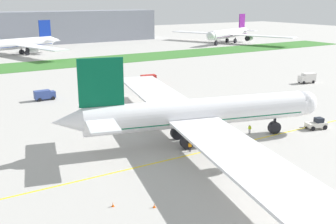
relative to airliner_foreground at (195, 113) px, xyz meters
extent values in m
plane|color=#ADAAA5|center=(5.83, -4.42, -5.40)|extent=(600.00, 600.00, 0.00)
cube|color=yellow|center=(5.83, -4.66, -5.40)|extent=(280.00, 0.36, 0.01)
cube|color=#38722D|center=(5.83, 103.84, -5.35)|extent=(320.00, 24.00, 0.10)
cylinder|color=white|center=(0.71, -0.18, 0.15)|extent=(40.84, 14.62, 4.93)
cube|color=#055938|center=(0.71, -0.18, -0.72)|extent=(39.16, 13.85, 0.59)
sphere|color=white|center=(21.85, -5.42, 0.15)|extent=(4.68, 4.68, 4.68)
cone|color=white|center=(-21.27, 5.28, 0.52)|extent=(6.27, 5.37, 4.19)
cube|color=#055938|center=(-15.95, 3.96, 6.56)|extent=(7.26, 2.25, 7.89)
cube|color=white|center=(-15.55, 8.94, 0.89)|extent=(6.26, 8.74, 0.35)
cube|color=white|center=(-17.93, -0.63, 0.89)|extent=(6.26, 8.74, 0.35)
cube|color=white|center=(3.75, 20.55, -0.47)|extent=(17.58, 37.86, 0.39)
cube|color=white|center=(-6.29, -19.92, -0.47)|extent=(17.58, 37.86, 0.39)
cylinder|color=#B7BABF|center=(2.95, 12.23, -1.96)|extent=(5.20, 3.76, 2.71)
cylinder|color=black|center=(5.22, 11.66, -1.96)|extent=(1.08, 2.86, 2.85)
cylinder|color=#B7BABF|center=(-3.11, -12.19, -1.96)|extent=(5.20, 3.76, 2.71)
cylinder|color=black|center=(-0.84, -12.75, -1.96)|extent=(1.08, 2.86, 2.85)
cylinder|color=black|center=(15.78, -3.92, -3.27)|extent=(0.52, 0.52, 1.91)
cylinder|color=black|center=(15.78, -3.92, -4.23)|extent=(2.53, 1.59, 2.34)
cylinder|color=black|center=(-1.84, 3.12, -3.27)|extent=(0.52, 0.52, 1.91)
cylinder|color=black|center=(-1.84, 3.12, -4.23)|extent=(2.53, 1.59, 2.34)
cylinder|color=black|center=(-3.09, -1.90, -3.27)|extent=(0.52, 0.52, 1.91)
cylinder|color=black|center=(-3.09, -1.90, -4.23)|extent=(2.53, 1.59, 2.34)
cube|color=black|center=(21.14, -5.24, 0.76)|extent=(2.57, 4.00, 0.89)
sphere|color=black|center=(-13.78, 5.91, 0.59)|extent=(0.35, 0.35, 0.35)
sphere|color=black|center=(-11.27, 5.28, 0.59)|extent=(0.35, 0.35, 0.35)
sphere|color=black|center=(-8.75, 4.66, 0.59)|extent=(0.35, 0.35, 0.35)
sphere|color=black|center=(-6.24, 4.04, 0.59)|extent=(0.35, 0.35, 0.35)
sphere|color=black|center=(-3.73, 3.41, 0.59)|extent=(0.35, 0.35, 0.35)
sphere|color=black|center=(-1.22, 2.79, 0.59)|extent=(0.35, 0.35, 0.35)
sphere|color=black|center=(1.29, 2.17, 0.59)|extent=(0.35, 0.35, 0.35)
sphere|color=black|center=(3.80, 1.54, 0.59)|extent=(0.35, 0.35, 0.35)
sphere|color=black|center=(6.32, 0.92, 0.59)|extent=(0.35, 0.35, 0.35)
sphere|color=black|center=(8.83, 0.30, 0.59)|extent=(0.35, 0.35, 0.35)
sphere|color=black|center=(11.34, -0.32, 0.59)|extent=(0.35, 0.35, 0.35)
sphere|color=black|center=(13.85, -0.95, 0.59)|extent=(0.35, 0.35, 0.35)
sphere|color=black|center=(16.36, -1.57, 0.59)|extent=(0.35, 0.35, 0.35)
cube|color=white|center=(24.96, -6.19, -4.52)|extent=(4.41, 2.88, 0.86)
cube|color=black|center=(25.55, -6.34, -3.64)|extent=(1.78, 1.80, 0.90)
cylinder|color=black|center=(22.12, -5.49, -4.80)|extent=(1.78, 0.55, 0.12)
cylinder|color=black|center=(23.35, -6.80, -4.95)|extent=(0.96, 0.56, 0.90)
cylinder|color=black|center=(23.82, -4.90, -4.95)|extent=(0.96, 0.56, 0.90)
cylinder|color=black|center=(26.10, -7.49, -4.95)|extent=(0.96, 0.56, 0.90)
cylinder|color=black|center=(26.58, -5.58, -4.95)|extent=(0.96, 0.56, 0.90)
cylinder|color=black|center=(11.72, -1.37, -4.98)|extent=(0.12, 0.12, 0.84)
cylinder|color=#BFE519|center=(11.61, -1.27, -4.29)|extent=(0.10, 0.10, 0.54)
cylinder|color=black|center=(11.87, -1.49, -4.98)|extent=(0.12, 0.12, 0.84)
cylinder|color=#BFE519|center=(11.99, -1.59, -4.29)|extent=(0.10, 0.10, 0.54)
cube|color=#BFE519|center=(11.80, -1.43, -4.26)|extent=(0.50, 0.47, 0.60)
sphere|color=#8C6647|center=(11.80, -1.43, -3.84)|extent=(0.23, 0.23, 0.23)
cylinder|color=black|center=(4.72, -4.58, -5.00)|extent=(0.12, 0.12, 0.81)
cylinder|color=#BFE519|center=(4.86, -4.58, -4.33)|extent=(0.09, 0.09, 0.52)
cylinder|color=black|center=(4.53, -4.58, -5.00)|extent=(0.12, 0.12, 0.81)
cylinder|color=#BFE519|center=(4.39, -4.57, -4.33)|extent=(0.09, 0.09, 0.52)
cube|color=#BFE519|center=(4.62, -4.58, -4.31)|extent=(0.43, 0.24, 0.57)
sphere|color=brown|center=(4.62, -4.58, -3.90)|extent=(0.22, 0.22, 0.22)
cylinder|color=black|center=(-3.61, -3.42, -4.97)|extent=(0.13, 0.13, 0.86)
cylinder|color=orange|center=(-3.76, -3.38, -4.26)|extent=(0.10, 0.10, 0.55)
cylinder|color=black|center=(-3.42, -3.48, -4.97)|extent=(0.13, 0.13, 0.86)
cylinder|color=orange|center=(-3.27, -3.52, -4.26)|extent=(0.10, 0.10, 0.55)
cube|color=orange|center=(-3.52, -3.45, -4.23)|extent=(0.51, 0.37, 0.61)
sphere|color=brown|center=(-3.52, -3.45, -3.80)|extent=(0.23, 0.23, 0.23)
cube|color=#F2590C|center=(-22.52, -14.04, -5.39)|extent=(0.36, 0.36, 0.03)
cone|color=#F2590C|center=(-22.52, -14.04, -5.10)|extent=(0.28, 0.28, 0.55)
cylinder|color=white|center=(-22.52, -14.04, -5.07)|extent=(0.17, 0.17, 0.06)
cube|color=#F2590C|center=(-18.28, -16.98, -5.39)|extent=(0.36, 0.36, 0.03)
cone|color=#F2590C|center=(-18.28, -16.98, -5.10)|extent=(0.28, 0.28, 0.55)
cylinder|color=white|center=(-18.28, -16.98, -5.07)|extent=(0.17, 0.17, 0.06)
cube|color=#B21E19|center=(18.37, 49.79, -3.74)|extent=(4.75, 2.93, 2.41)
cube|color=#B21E19|center=(15.57, 50.27, -4.10)|extent=(2.06, 2.39, 1.70)
cube|color=#263347|center=(14.78, 50.40, -3.76)|extent=(0.39, 1.85, 0.75)
cylinder|color=black|center=(15.39, 49.18, -4.95)|extent=(0.94, 0.45, 0.90)
cylinder|color=black|center=(15.76, 51.36, -4.95)|extent=(0.94, 0.45, 0.90)
cylinder|color=black|center=(19.28, 48.51, -4.95)|extent=(0.94, 0.45, 0.90)
cylinder|color=black|center=(19.65, 50.70, -4.95)|extent=(0.94, 0.45, 0.90)
cube|color=#33478C|center=(-14.40, 46.35, -3.91)|extent=(3.86, 2.04, 2.08)
cube|color=#33478C|center=(-11.93, 46.35, -4.13)|extent=(1.50, 1.95, 1.65)
cube|color=#263347|center=(-11.24, 46.35, -3.80)|extent=(0.08, 1.71, 0.72)
cylinder|color=black|center=(-11.93, 47.37, -4.95)|extent=(0.90, 0.30, 0.90)
cylinder|color=black|center=(-11.93, 45.34, -4.95)|extent=(0.90, 0.30, 0.90)
cylinder|color=black|center=(-15.36, 47.36, -4.95)|extent=(0.90, 0.30, 0.90)
cylinder|color=black|center=(-15.36, 45.33, -4.95)|extent=(0.90, 0.30, 0.90)
cube|color=white|center=(60.95, 25.78, -3.66)|extent=(4.26, 2.98, 2.59)
cube|color=white|center=(58.52, 26.29, -3.96)|extent=(1.92, 2.40, 1.98)
cube|color=#263347|center=(57.83, 26.44, -3.56)|extent=(0.46, 1.85, 0.87)
cylinder|color=black|center=(58.29, 25.21, -4.95)|extent=(0.94, 0.48, 0.90)
cylinder|color=black|center=(58.74, 27.38, -4.95)|extent=(0.94, 0.48, 0.90)
cylinder|color=black|center=(61.67, 24.50, -4.95)|extent=(0.94, 0.48, 0.90)
cylinder|color=black|center=(62.13, 26.67, -4.95)|extent=(0.94, 0.48, 0.90)
cylinder|color=white|center=(0.58, 138.28, -0.09)|extent=(33.66, 13.64, 4.72)
cube|color=navy|center=(0.58, 138.28, -0.91)|extent=(32.26, 12.91, 0.57)
cone|color=white|center=(18.81, 143.40, 0.27)|extent=(6.09, 5.27, 4.01)
cube|color=navy|center=(14.18, 142.10, 6.05)|extent=(5.96, 2.09, 7.55)
cube|color=white|center=(16.10, 137.74, 0.62)|extent=(5.60, 8.27, 0.33)
cube|color=white|center=(13.55, 146.83, 0.62)|extent=(5.60, 8.27, 0.33)
cube|color=white|center=(6.92, 121.89, -0.68)|extent=(15.31, 31.15, 0.38)
cube|color=white|center=(-2.53, 155.58, -0.68)|extent=(15.31, 31.15, 0.38)
cylinder|color=#B7BABF|center=(4.11, 128.18, -2.11)|extent=(5.02, 3.71, 2.60)
cylinder|color=black|center=(1.95, 127.57, -2.11)|extent=(1.11, 2.73, 2.73)
cylinder|color=#B7BABF|center=(-1.66, 148.75, -2.11)|extent=(5.02, 3.71, 2.60)
cylinder|color=black|center=(-3.82, 148.15, -2.11)|extent=(1.11, 2.73, 2.73)
cylinder|color=black|center=(3.84, 136.62, -3.36)|extent=(0.49, 0.49, 1.83)
cylinder|color=black|center=(3.84, 136.62, -4.28)|extent=(2.43, 1.58, 2.24)
cylinder|color=black|center=(2.50, 141.40, -3.36)|extent=(0.49, 0.49, 1.83)
cylinder|color=black|center=(2.50, 141.40, -4.28)|extent=(2.43, 1.58, 2.24)
cylinder|color=white|center=(116.07, 129.20, 0.22)|extent=(38.49, 20.00, 5.00)
cube|color=#661472|center=(116.07, 129.20, -0.65)|extent=(36.87, 19.02, 0.60)
sphere|color=white|center=(96.53, 120.97, 0.22)|extent=(4.75, 4.75, 4.75)
cone|color=white|center=(136.42, 137.77, 0.60)|extent=(6.72, 6.05, 4.25)
cube|color=#661472|center=(131.43, 135.66, 6.72)|extent=(6.77, 3.23, 8.00)
cube|color=white|center=(134.10, 131.36, 0.97)|extent=(7.13, 9.07, 0.35)
cube|color=white|center=(130.22, 140.58, 0.97)|extent=(7.13, 9.07, 0.35)
cube|color=white|center=(125.80, 111.22, -0.40)|extent=(21.90, 36.28, 0.40)
cube|color=white|center=(110.00, 148.72, -0.40)|extent=(21.90, 36.28, 0.40)
cylinder|color=#B7BABF|center=(121.59, 118.16, -1.91)|extent=(5.44, 4.38, 2.75)
cylinder|color=black|center=(119.40, 117.23, -1.91)|extent=(1.50, 2.82, 2.89)
cylinder|color=#B7BABF|center=(112.03, 140.85, -1.91)|extent=(5.44, 4.38, 2.75)
cylinder|color=black|center=(109.84, 139.93, -1.91)|extent=(1.50, 2.82, 2.89)
cylinder|color=black|center=(102.19, 123.35, -3.24)|extent=(0.52, 0.52, 1.94)
cylinder|color=black|center=(102.19, 123.35, -4.21)|extent=(2.60, 1.91, 2.37)
cylinder|color=black|center=(120.02, 128.01, -3.24)|extent=(0.52, 0.52, 1.94)
cylinder|color=black|center=(120.02, 128.01, -4.21)|extent=(2.60, 1.91, 2.37)
cylinder|color=black|center=(117.98, 132.85, -3.24)|extent=(0.52, 0.52, 1.94)
cylinder|color=black|center=(117.98, 132.85, -4.21)|extent=(2.60, 1.91, 2.37)
cube|color=gray|center=(31.90, 183.43, 3.60)|extent=(120.54, 20.00, 18.00)
camera|label=1|loc=(-41.22, -57.01, 19.53)|focal=44.19mm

